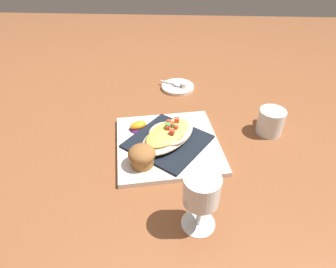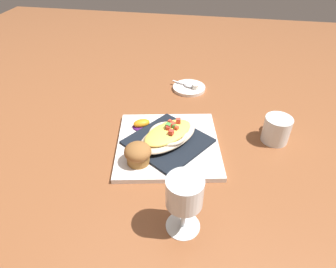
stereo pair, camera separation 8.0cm
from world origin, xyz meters
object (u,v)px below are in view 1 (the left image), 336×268
(square_plate, at_px, (168,144))
(muffin, at_px, (142,156))
(orange_garnish, at_px, (138,126))
(creamer_saucer, at_px, (178,87))
(gratin_dish, at_px, (168,135))
(creamer_cup_0, at_px, (185,85))
(spoon, at_px, (177,84))
(stemmed_glass, at_px, (201,193))
(coffee_mug, at_px, (270,122))

(square_plate, distance_m, muffin, 0.12)
(orange_garnish, relative_size, creamer_saucer, 0.50)
(gratin_dish, xyz_separation_m, muffin, (-0.06, -0.09, 0.00))
(square_plate, relative_size, creamer_saucer, 2.34)
(muffin, xyz_separation_m, orange_garnish, (-0.03, 0.15, -0.02))
(orange_garnish, bearing_deg, muffin, -78.42)
(gratin_dish, relative_size, creamer_cup_0, 8.90)
(spoon, bearing_deg, orange_garnish, -111.11)
(stemmed_glass, height_order, creamer_cup_0, stemmed_glass)
(square_plate, distance_m, gratin_dish, 0.03)
(muffin, distance_m, coffee_mug, 0.40)
(square_plate, relative_size, creamer_cup_0, 11.89)
(orange_garnish, relative_size, spoon, 0.67)
(spoon, distance_m, creamer_cup_0, 0.03)
(coffee_mug, bearing_deg, square_plate, -164.42)
(gratin_dish, xyz_separation_m, coffee_mug, (0.30, 0.08, -0.01))
(square_plate, bearing_deg, creamer_cup_0, 82.27)
(coffee_mug, height_order, creamer_cup_0, coffee_mug)
(square_plate, height_order, creamer_saucer, square_plate)
(orange_garnish, bearing_deg, square_plate, -32.59)
(gratin_dish, xyz_separation_m, stemmed_glass, (0.08, -0.26, 0.06))
(square_plate, bearing_deg, gratin_dish, 48.70)
(orange_garnish, distance_m, spoon, 0.30)
(muffin, xyz_separation_m, creamer_saucer, (0.08, 0.43, -0.04))
(stemmed_glass, distance_m, creamer_saucer, 0.61)
(muffin, height_order, orange_garnish, muffin)
(orange_garnish, xyz_separation_m, stemmed_glass, (0.17, -0.31, 0.08))
(creamer_saucer, distance_m, creamer_cup_0, 0.03)
(orange_garnish, distance_m, creamer_cup_0, 0.30)
(gratin_dish, xyz_separation_m, creamer_cup_0, (0.04, 0.33, -0.02))
(coffee_mug, relative_size, creamer_cup_0, 4.41)
(gratin_dish, xyz_separation_m, spoon, (0.02, 0.34, -0.03))
(square_plate, xyz_separation_m, creamer_saucer, (0.02, 0.34, -0.00))
(stemmed_glass, relative_size, creamer_cup_0, 5.86)
(gratin_dish, distance_m, coffee_mug, 0.31)
(orange_garnish, xyz_separation_m, coffee_mug, (0.39, 0.02, 0.01))
(coffee_mug, height_order, spoon, coffee_mug)
(orange_garnish, bearing_deg, stemmed_glass, -61.50)
(coffee_mug, distance_m, stemmed_glass, 0.41)
(muffin, relative_size, creamer_saucer, 0.58)
(square_plate, distance_m, stemmed_glass, 0.28)
(coffee_mug, bearing_deg, creamer_saucer, 137.58)
(creamer_saucer, bearing_deg, gratin_dish, -93.26)
(orange_garnish, height_order, creamer_cup_0, orange_garnish)
(gratin_dish, bearing_deg, square_plate, -131.30)
(gratin_dish, relative_size, orange_garnish, 3.50)
(gratin_dish, height_order, orange_garnish, gratin_dish)
(square_plate, bearing_deg, spoon, 87.27)
(muffin, xyz_separation_m, coffee_mug, (0.36, 0.18, -0.01))
(muffin, distance_m, creamer_cup_0, 0.44)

